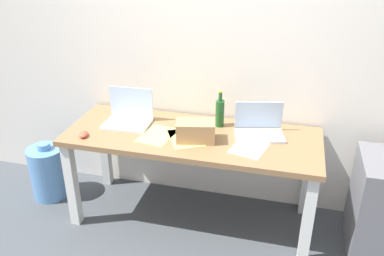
{
  "coord_description": "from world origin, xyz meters",
  "views": [
    {
      "loc": [
        0.64,
        -2.49,
        2.03
      ],
      "look_at": [
        0.0,
        0.0,
        0.77
      ],
      "focal_mm": 38.11,
      "sensor_mm": 36.0,
      "label": 1
    }
  ],
  "objects_px": {
    "filing_cabinet": "(384,207)",
    "cardboard_box": "(196,131)",
    "desk": "(192,146)",
    "beer_bottle": "(220,112)",
    "laptop_left": "(128,116)",
    "laptop_right": "(259,128)",
    "water_cooler_jug": "(48,172)",
    "computer_mouse": "(83,134)"
  },
  "relations": [
    {
      "from": "filing_cabinet",
      "to": "cardboard_box",
      "type": "bearing_deg",
      "value": -176.92
    },
    {
      "from": "desk",
      "to": "beer_bottle",
      "type": "height_order",
      "value": "beer_bottle"
    },
    {
      "from": "beer_bottle",
      "to": "filing_cabinet",
      "type": "bearing_deg",
      "value": -9.48
    },
    {
      "from": "laptop_left",
      "to": "laptop_right",
      "type": "height_order",
      "value": "laptop_left"
    },
    {
      "from": "water_cooler_jug",
      "to": "filing_cabinet",
      "type": "xyz_separation_m",
      "value": [
        2.56,
        -0.0,
        0.13
      ]
    },
    {
      "from": "computer_mouse",
      "to": "laptop_right",
      "type": "bearing_deg",
      "value": -5.18
    },
    {
      "from": "computer_mouse",
      "to": "filing_cabinet",
      "type": "relative_size",
      "value": 0.14
    },
    {
      "from": "laptop_right",
      "to": "cardboard_box",
      "type": "xyz_separation_m",
      "value": [
        -0.41,
        -0.19,
        0.02
      ]
    },
    {
      "from": "desk",
      "to": "filing_cabinet",
      "type": "distance_m",
      "value": 1.36
    },
    {
      "from": "desk",
      "to": "filing_cabinet",
      "type": "bearing_deg",
      "value": -0.48
    },
    {
      "from": "desk",
      "to": "laptop_left",
      "type": "bearing_deg",
      "value": 172.85
    },
    {
      "from": "cardboard_box",
      "to": "beer_bottle",
      "type": "bearing_deg",
      "value": 66.42
    },
    {
      "from": "laptop_right",
      "to": "computer_mouse",
      "type": "bearing_deg",
      "value": -164.47
    },
    {
      "from": "water_cooler_jug",
      "to": "filing_cabinet",
      "type": "height_order",
      "value": "filing_cabinet"
    },
    {
      "from": "laptop_left",
      "to": "beer_bottle",
      "type": "xyz_separation_m",
      "value": [
        0.67,
        0.12,
        0.05
      ]
    },
    {
      "from": "laptop_right",
      "to": "water_cooler_jug",
      "type": "xyz_separation_m",
      "value": [
        -1.69,
        -0.12,
        -0.55
      ]
    },
    {
      "from": "desk",
      "to": "laptop_left",
      "type": "height_order",
      "value": "laptop_left"
    },
    {
      "from": "laptop_left",
      "to": "cardboard_box",
      "type": "bearing_deg",
      "value": -14.68
    },
    {
      "from": "beer_bottle",
      "to": "filing_cabinet",
      "type": "distance_m",
      "value": 1.28
    },
    {
      "from": "desk",
      "to": "computer_mouse",
      "type": "xyz_separation_m",
      "value": [
        -0.73,
        -0.22,
        0.11
      ]
    },
    {
      "from": "cardboard_box",
      "to": "filing_cabinet",
      "type": "height_order",
      "value": "cardboard_box"
    },
    {
      "from": "desk",
      "to": "beer_bottle",
      "type": "xyz_separation_m",
      "value": [
        0.16,
        0.19,
        0.21
      ]
    },
    {
      "from": "filing_cabinet",
      "to": "desk",
      "type": "bearing_deg",
      "value": 179.52
    },
    {
      "from": "cardboard_box",
      "to": "water_cooler_jug",
      "type": "relative_size",
      "value": 0.53
    },
    {
      "from": "laptop_left",
      "to": "desk",
      "type": "bearing_deg",
      "value": -7.15
    },
    {
      "from": "desk",
      "to": "laptop_left",
      "type": "xyz_separation_m",
      "value": [
        -0.5,
        0.06,
        0.15
      ]
    },
    {
      "from": "beer_bottle",
      "to": "water_cooler_jug",
      "type": "xyz_separation_m",
      "value": [
        -1.39,
        -0.19,
        -0.61
      ]
    },
    {
      "from": "laptop_right",
      "to": "beer_bottle",
      "type": "bearing_deg",
      "value": 166.01
    },
    {
      "from": "desk",
      "to": "filing_cabinet",
      "type": "relative_size",
      "value": 2.55
    },
    {
      "from": "desk",
      "to": "filing_cabinet",
      "type": "height_order",
      "value": "desk"
    },
    {
      "from": "beer_bottle",
      "to": "cardboard_box",
      "type": "bearing_deg",
      "value": -113.58
    },
    {
      "from": "water_cooler_jug",
      "to": "computer_mouse",
      "type": "bearing_deg",
      "value": -23.03
    },
    {
      "from": "beer_bottle",
      "to": "water_cooler_jug",
      "type": "relative_size",
      "value": 0.56
    },
    {
      "from": "desk",
      "to": "cardboard_box",
      "type": "xyz_separation_m",
      "value": [
        0.05,
        -0.08,
        0.17
      ]
    },
    {
      "from": "water_cooler_jug",
      "to": "beer_bottle",
      "type": "bearing_deg",
      "value": 7.85
    },
    {
      "from": "laptop_right",
      "to": "filing_cabinet",
      "type": "xyz_separation_m",
      "value": [
        0.88,
        -0.12,
        -0.42
      ]
    },
    {
      "from": "laptop_left",
      "to": "filing_cabinet",
      "type": "xyz_separation_m",
      "value": [
        1.84,
        -0.07,
        -0.43
      ]
    },
    {
      "from": "laptop_right",
      "to": "laptop_left",
      "type": "bearing_deg",
      "value": -177.14
    },
    {
      "from": "laptop_right",
      "to": "desk",
      "type": "bearing_deg",
      "value": -166.35
    },
    {
      "from": "desk",
      "to": "water_cooler_jug",
      "type": "height_order",
      "value": "desk"
    },
    {
      "from": "beer_bottle",
      "to": "computer_mouse",
      "type": "distance_m",
      "value": 0.98
    },
    {
      "from": "beer_bottle",
      "to": "filing_cabinet",
      "type": "relative_size",
      "value": 0.39
    }
  ]
}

